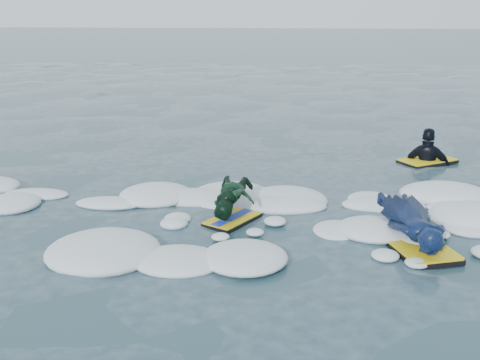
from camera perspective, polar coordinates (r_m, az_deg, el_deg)
name	(u,v)px	position (r m, az deg, el deg)	size (l,w,h in m)	color
ground	(183,247)	(6.90, -5.46, -6.33)	(120.00, 120.00, 0.00)	#1A343E
foam_band	(196,216)	(7.85, -4.19, -3.42)	(12.00, 3.10, 0.30)	white
prone_woman_unit	(413,224)	(7.21, 16.05, -4.00)	(0.91, 1.72, 0.43)	black
prone_child_unit	(234,200)	(7.71, -0.61, -1.92)	(0.76, 1.25, 0.45)	black
waiting_rider_unit	(427,169)	(10.88, 17.27, 0.97)	(1.11, 0.97, 1.46)	black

